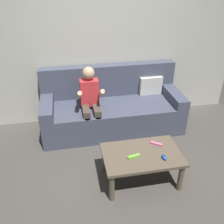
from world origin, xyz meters
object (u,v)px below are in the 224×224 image
object	(u,v)px
person_seated_on_couch	(90,100)
game_remote_pink_far_corner	(157,144)
coffee_table	(142,158)
nunchuk_blue	(164,157)
couch	(112,109)
game_remote_lime_near_edge	(134,156)

from	to	relation	value
person_seated_on_couch	game_remote_pink_far_corner	xyz separation A→B (m)	(0.67, -0.88, -0.19)
person_seated_on_couch	coffee_table	xyz separation A→B (m)	(0.46, -1.01, -0.26)
nunchuk_blue	game_remote_pink_far_corner	xyz separation A→B (m)	(0.00, 0.25, -0.01)
couch	coffee_table	distance (m)	1.21
coffee_table	game_remote_pink_far_corner	xyz separation A→B (m)	(0.21, 0.12, 0.07)
person_seated_on_couch	nunchuk_blue	world-z (taller)	person_seated_on_couch
couch	nunchuk_blue	xyz separation A→B (m)	(0.32, -1.33, 0.10)
couch	game_remote_pink_far_corner	bearing A→B (deg)	-73.32
person_seated_on_couch	coffee_table	distance (m)	1.14
couch	game_remote_lime_near_edge	world-z (taller)	couch
game_remote_pink_far_corner	person_seated_on_couch	bearing A→B (deg)	127.18
game_remote_pink_far_corner	coffee_table	bearing A→B (deg)	-149.81
nunchuk_blue	coffee_table	bearing A→B (deg)	148.98
person_seated_on_couch	game_remote_lime_near_edge	distance (m)	1.12
game_remote_lime_near_edge	game_remote_pink_far_corner	distance (m)	0.36
person_seated_on_couch	game_remote_pink_far_corner	distance (m)	1.12
coffee_table	person_seated_on_couch	bearing A→B (deg)	114.36
nunchuk_blue	game_remote_pink_far_corner	size ratio (longest dim) A/B	0.71
coffee_table	nunchuk_blue	size ratio (longest dim) A/B	9.29
game_remote_lime_near_edge	nunchuk_blue	distance (m)	0.33
coffee_table	nunchuk_blue	bearing A→B (deg)	-31.02
game_remote_lime_near_edge	person_seated_on_couch	bearing A→B (deg)	108.29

